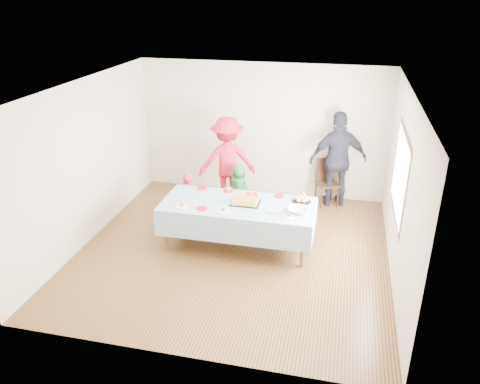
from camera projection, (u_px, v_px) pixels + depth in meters
The scene contains 22 objects.
ground at pixel (233, 250), 7.78m from camera, with size 5.00×5.00×0.00m, color #482314.
room_walls at pixel (236, 149), 7.06m from camera, with size 5.04×5.04×2.72m.
party_table at pixel (238, 207), 7.64m from camera, with size 2.50×1.10×0.78m.
birthday_cake at pixel (246, 201), 7.62m from camera, with size 0.47×0.36×0.08m.
rolls_tray at pixel (302, 200), 7.67m from camera, with size 0.31×0.31×0.09m.
punch_bowl at pixel (298, 210), 7.31m from camera, with size 0.32×0.32×0.08m, color silver.
party_hat at pixel (304, 194), 7.78m from camera, with size 0.10×0.10×0.16m, color silver.
fork_pile at pixel (276, 211), 7.30m from camera, with size 0.24×0.18×0.07m, color white, non-canonical shape.
plate_red_far_a at pixel (202, 188), 8.18m from camera, with size 0.17×0.17×0.01m, color red.
plate_red_far_b at pixel (228, 191), 8.07m from camera, with size 0.17×0.17×0.01m, color red.
plate_red_far_c at pixel (251, 194), 7.95m from camera, with size 0.20×0.20×0.01m, color red.
plate_red_far_d at pixel (279, 196), 7.88m from camera, with size 0.17×0.17×0.01m, color red.
plate_red_near at pixel (202, 208), 7.44m from camera, with size 0.18×0.18×0.01m, color red.
plate_white_left at pixel (182, 206), 7.52m from camera, with size 0.22×0.22×0.01m, color white.
plate_white_mid at pixel (223, 211), 7.37m from camera, with size 0.22×0.22×0.01m, color white.
plate_white_right at pixel (289, 217), 7.18m from camera, with size 0.20×0.20×0.01m, color white.
dining_chair at pixel (326, 179), 9.31m from camera, with size 0.53×0.53×0.92m.
toddler_left at pixel (188, 197), 8.62m from camera, with size 0.34×0.22×0.94m, color #C11846.
toddler_mid at pixel (239, 188), 9.01m from camera, with size 0.46×0.30×0.94m, color #22682E.
toddler_right at pixel (227, 205), 8.50m from camera, with size 0.37×0.29×0.76m, color tan.
adult_left at pixel (227, 160), 9.22m from camera, with size 1.13×0.65×1.75m, color red.
adult_right at pixel (338, 160), 9.04m from camera, with size 1.11×0.46×1.90m, color #272635.
Camera 1 is at (1.61, -6.53, 4.04)m, focal length 35.00 mm.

